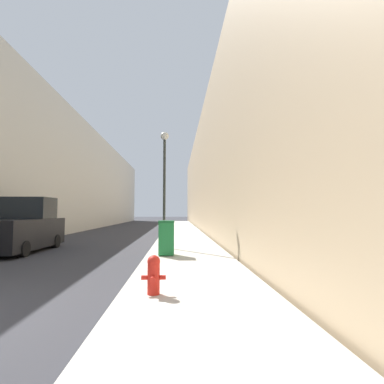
{
  "coord_description": "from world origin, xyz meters",
  "views": [
    {
      "loc": [
        4.63,
        -4.71,
        1.78
      ],
      "look_at": [
        5.74,
        17.26,
        3.23
      ],
      "focal_mm": 28.0,
      "sensor_mm": 36.0,
      "label": 1
    }
  ],
  "objects_px": {
    "pickup_truck": "(20,229)",
    "trash_bin": "(166,238)",
    "fire_hydrant": "(154,274)",
    "lamppost": "(164,175)"
  },
  "relations": [
    {
      "from": "pickup_truck",
      "to": "lamppost",
      "type": "bearing_deg",
      "value": -0.18
    },
    {
      "from": "lamppost",
      "to": "pickup_truck",
      "type": "relative_size",
      "value": 1.07
    },
    {
      "from": "lamppost",
      "to": "trash_bin",
      "type": "bearing_deg",
      "value": -85.45
    },
    {
      "from": "fire_hydrant",
      "to": "trash_bin",
      "type": "bearing_deg",
      "value": 89.26
    },
    {
      "from": "fire_hydrant",
      "to": "trash_bin",
      "type": "distance_m",
      "value": 5.33
    },
    {
      "from": "fire_hydrant",
      "to": "trash_bin",
      "type": "xyz_separation_m",
      "value": [
        0.07,
        5.32,
        0.26
      ]
    },
    {
      "from": "fire_hydrant",
      "to": "pickup_truck",
      "type": "distance_m",
      "value": 10.2
    },
    {
      "from": "trash_bin",
      "to": "pickup_truck",
      "type": "relative_size",
      "value": 0.26
    },
    {
      "from": "lamppost",
      "to": "pickup_truck",
      "type": "distance_m",
      "value": 6.89
    },
    {
      "from": "pickup_truck",
      "to": "trash_bin",
      "type": "bearing_deg",
      "value": -20.44
    }
  ]
}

